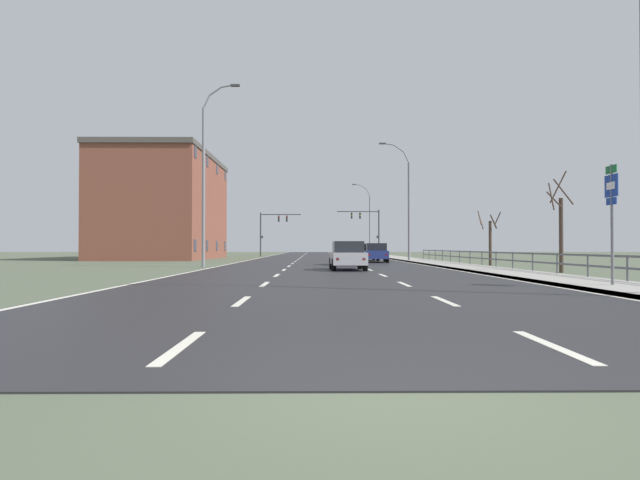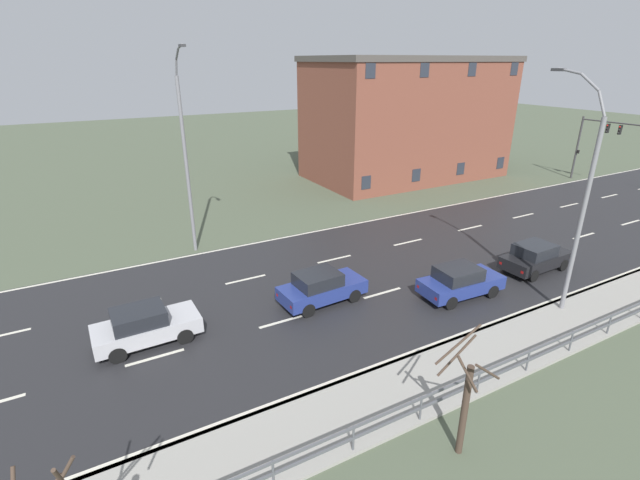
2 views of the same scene
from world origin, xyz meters
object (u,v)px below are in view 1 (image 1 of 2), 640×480
street_lamp_foreground (638,69)px  car_near_right (348,255)px  traffic_signal_right (368,224)px  street_lamp_midground (407,203)px  car_far_left (376,253)px  brick_building (165,207)px  car_distant (367,252)px  street_lamp_left_bank (206,177)px  highway_sign (612,209)px  street_lamp_distant (369,220)px  car_mid_centre (348,254)px  traffic_signal_left (271,226)px

street_lamp_foreground → car_near_right: 17.20m
traffic_signal_right → street_lamp_midground: bearing=-87.8°
car_far_left → street_lamp_foreground: bearing=-80.7°
brick_building → car_distant: bearing=-19.8°
street_lamp_midground → street_lamp_left_bank: 19.74m
highway_sign → traffic_signal_right: bearing=92.0°
car_far_left → highway_sign: bearing=-78.0°
street_lamp_distant → car_far_left: bearing=-95.0°
highway_sign → car_mid_centre: size_ratio=0.90×
street_lamp_foreground → brick_building: (-24.09, 42.42, -0.19)m
brick_building → car_mid_centre: bearing=-46.7°
street_lamp_distant → street_lamp_foreground: bearing=-90.0°
car_distant → car_mid_centre: bearing=-104.3°
street_lamp_foreground → car_mid_centre: 24.26m
car_mid_centre → brick_building: 27.07m
car_distant → traffic_signal_left: bearing=114.5°
street_lamp_midground → street_lamp_left_bank: size_ratio=0.91×
highway_sign → street_lamp_distant: bearing=90.9°
street_lamp_distant → street_lamp_left_bank: bearing=-108.2°
car_mid_centre → car_near_right: (-0.51, -7.81, 0.00)m
highway_sign → traffic_signal_right: (-1.89, 53.30, 1.90)m
street_lamp_distant → car_near_right: bearing=-97.3°
traffic_signal_left → car_far_left: size_ratio=1.40×
street_lamp_left_bank → traffic_signal_left: 36.78m
car_mid_centre → car_far_left: (2.71, 6.17, 0.00)m
street_lamp_left_bank → car_mid_centre: street_lamp_left_bank is taller
highway_sign → car_near_right: highway_sign is taller
highway_sign → brick_building: size_ratio=0.20×
street_lamp_left_bank → street_lamp_midground: bearing=41.0°
street_lamp_distant → highway_sign: size_ratio=2.85×
car_near_right → car_distant: same height
street_lamp_foreground → car_mid_centre: street_lamp_foreground is taller
street_lamp_left_bank → traffic_signal_left: size_ratio=1.96×
car_far_left → car_distant: (-0.16, 5.70, 0.00)m
traffic_signal_left → car_near_right: (7.64, -40.94, -3.25)m
traffic_signal_right → car_near_right: bearing=-97.5°
highway_sign → brick_building: brick_building is taller
car_distant → brick_building: size_ratio=0.23×
street_lamp_midground → street_lamp_distant: (0.00, 32.37, 0.16)m
traffic_signal_left → car_far_left: 29.24m
street_lamp_foreground → highway_sign: bearing=71.2°
car_distant → highway_sign: bearing=-84.7°
street_lamp_foreground → car_far_left: 29.78m
street_lamp_midground → brick_building: size_ratio=0.56×
highway_sign → brick_building: (-25.05, 39.59, 3.12)m
street_lamp_midground → traffic_signal_right: bearing=92.2°
street_lamp_distant → car_far_left: 35.95m
car_distant → street_lamp_midground: bearing=-40.2°
street_lamp_left_bank → highway_sign: 23.18m
car_mid_centre → car_far_left: bearing=63.1°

